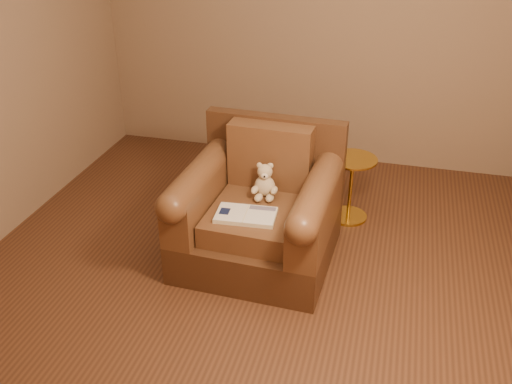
# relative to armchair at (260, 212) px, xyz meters

# --- Properties ---
(floor) EXTENTS (4.00, 4.00, 0.00)m
(floor) POSITION_rel_armchair_xyz_m (0.01, -0.17, -0.37)
(floor) COLOR #55301D
(floor) RESTS_ON ground
(room) EXTENTS (4.02, 4.02, 2.71)m
(room) POSITION_rel_armchair_xyz_m (0.01, -0.17, 1.35)
(room) COLOR #927359
(room) RESTS_ON ground
(armchair) EXTENTS (1.09, 1.04, 0.95)m
(armchair) POSITION_rel_armchair_xyz_m (0.00, 0.00, 0.00)
(armchair) COLOR #452817
(armchair) RESTS_ON floor
(teddy_bear) EXTENTS (0.18, 0.21, 0.26)m
(teddy_bear) POSITION_rel_armchair_xyz_m (0.01, 0.09, 0.18)
(teddy_bear) COLOR #CDB38F
(teddy_bear) RESTS_ON armchair
(guidebook) EXTENTS (0.42, 0.27, 0.03)m
(guidebook) POSITION_rel_armchair_xyz_m (-0.04, -0.24, 0.10)
(guidebook) COLOR beige
(guidebook) RESTS_ON armchair
(side_table) EXTENTS (0.39, 0.39, 0.54)m
(side_table) POSITION_rel_armchair_xyz_m (0.58, 0.70, -0.08)
(side_table) COLOR gold
(side_table) RESTS_ON floor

